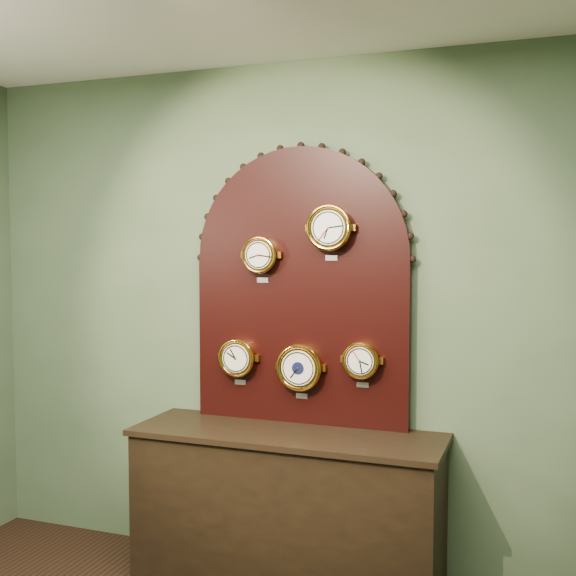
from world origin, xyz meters
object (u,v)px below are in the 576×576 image
at_px(roman_clock, 260,255).
at_px(arabic_clock, 330,228).
at_px(shop_counter, 287,512).
at_px(display_board, 301,277).
at_px(hygrometer, 238,358).
at_px(tide_clock, 361,360).
at_px(barometer, 300,367).

height_order(roman_clock, arabic_clock, arabic_clock).
relative_size(shop_counter, roman_clock, 6.29).
height_order(display_board, roman_clock, display_board).
height_order(shop_counter, hygrometer, hygrometer).
bearing_deg(shop_counter, display_board, 90.00).
bearing_deg(roman_clock, tide_clock, 0.02).
xyz_separation_m(shop_counter, tide_clock, (0.36, 0.15, 0.80)).
relative_size(shop_counter, tide_clock, 6.44).
height_order(arabic_clock, tide_clock, arabic_clock).
distance_m(roman_clock, barometer, 0.64).
height_order(arabic_clock, barometer, arabic_clock).
distance_m(display_board, tide_clock, 0.56).
height_order(display_board, arabic_clock, display_board).
xyz_separation_m(barometer, tide_clock, (0.34, 0.00, 0.06)).
height_order(roman_clock, barometer, roman_clock).
relative_size(shop_counter, arabic_clock, 5.43).
bearing_deg(shop_counter, barometer, 82.70).
relative_size(hygrometer, barometer, 0.87).
xyz_separation_m(shop_counter, arabic_clock, (0.18, 0.15, 1.49)).
distance_m(hygrometer, tide_clock, 0.70).
xyz_separation_m(arabic_clock, tide_clock, (0.17, 0.00, -0.69)).
bearing_deg(display_board, barometer, -73.82).
bearing_deg(hygrometer, tide_clock, 0.03).
bearing_deg(shop_counter, roman_clock, 143.63).
bearing_deg(tide_clock, shop_counter, -156.71).
bearing_deg(arabic_clock, display_board, 160.00).
bearing_deg(barometer, arabic_clock, 0.12).
xyz_separation_m(shop_counter, display_board, (0.00, 0.22, 1.23)).
xyz_separation_m(roman_clock, hygrometer, (-0.14, -0.00, -0.57)).
bearing_deg(hygrometer, shop_counter, -23.96).
distance_m(barometer, tide_clock, 0.34).
xyz_separation_m(roman_clock, barometer, (0.23, -0.00, -0.60)).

